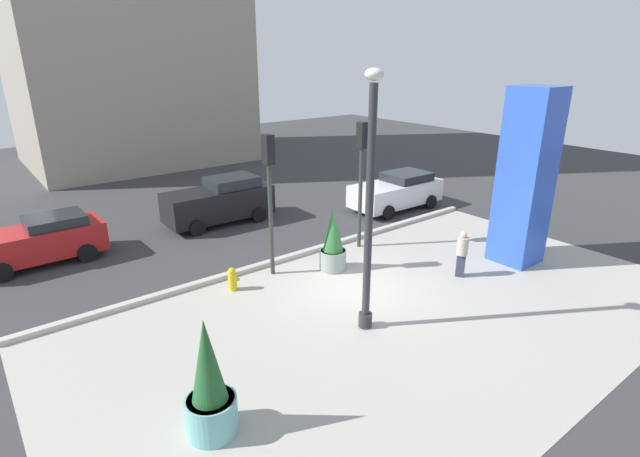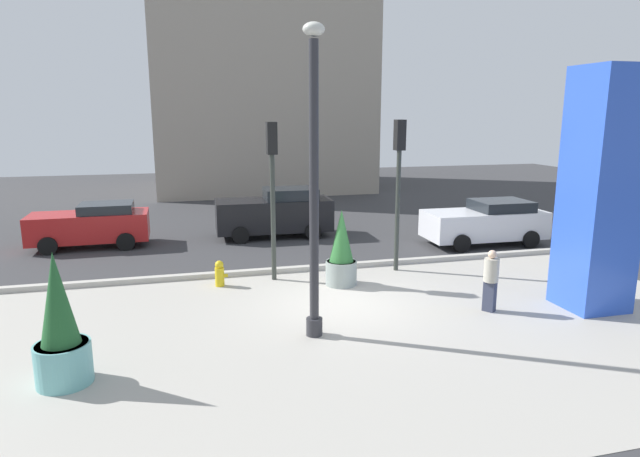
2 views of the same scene
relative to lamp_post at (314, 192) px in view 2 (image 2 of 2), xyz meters
The scene contains 14 objects.
ground_plane 6.73m from the lamp_post, 78.56° to the left, with size 60.00×60.00×0.00m, color #38383A.
plaza_pavement 3.41m from the lamp_post, ahead, with size 18.00×10.00×0.02m, color #ADA89E.
curb_strip 5.95m from the lamp_post, 76.59° to the left, with size 18.00×0.24×0.16m, color #B7B2A8.
lamp_post is the anchor object (origin of this frame).
art_pillar_blue 7.15m from the lamp_post, ahead, with size 1.41×1.41×5.90m, color blue.
potted_plant_mid_plaza 5.44m from the lamp_post, 168.56° to the right, with size 0.98×0.98×2.47m.
potted_plant_near_right 4.31m from the lamp_post, 64.18° to the left, with size 0.89×0.89×2.19m.
fire_hydrant 5.24m from the lamp_post, 113.52° to the left, with size 0.36×0.26×0.75m.
traffic_light_corner 5.67m from the lamp_post, 49.48° to the left, with size 0.28×0.42×4.62m.
traffic_light_far_side 4.29m from the lamp_post, 92.24° to the left, with size 0.28×0.42×4.57m.
car_curb_east 11.81m from the lamp_post, 120.87° to the left, with size 4.14×2.00×1.60m.
car_curb_west 10.25m from the lamp_post, 84.98° to the left, with size 4.55×2.06×1.92m.
car_passing_lane 10.93m from the lamp_post, 39.23° to the left, with size 4.46×2.16×1.64m.
pedestrian_by_curb 5.11m from the lamp_post, ahead, with size 0.50×0.50×1.56m.
Camera 2 is at (-3.83, -12.65, 4.77)m, focal length 30.32 mm.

